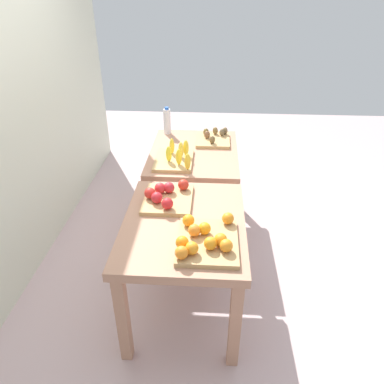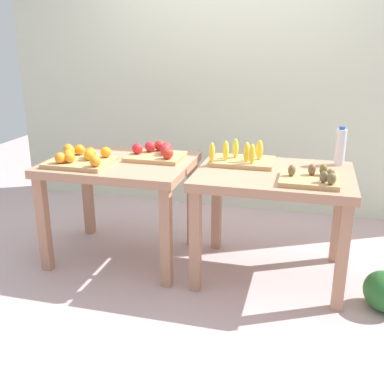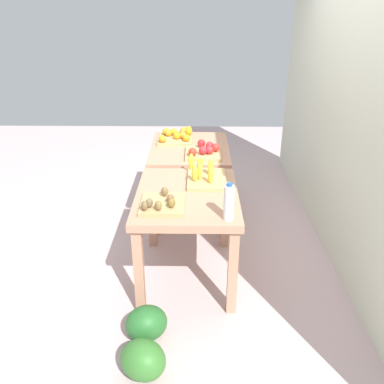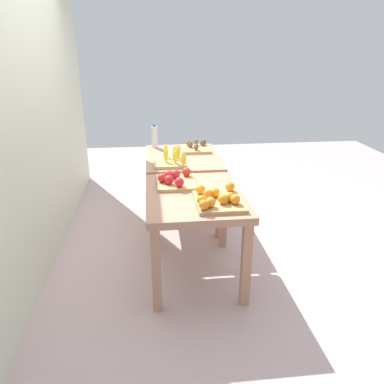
# 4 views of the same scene
# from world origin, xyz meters

# --- Properties ---
(ground_plane) EXTENTS (8.00, 8.00, 0.00)m
(ground_plane) POSITION_xyz_m (0.00, 0.00, 0.00)
(ground_plane) COLOR #C1A5A6
(back_wall) EXTENTS (4.40, 0.12, 3.00)m
(back_wall) POSITION_xyz_m (0.00, 1.35, 1.50)
(back_wall) COLOR beige
(back_wall) RESTS_ON ground_plane
(display_table_left) EXTENTS (1.04, 0.80, 0.77)m
(display_table_left) POSITION_xyz_m (-0.56, 0.00, 0.66)
(display_table_left) COLOR tan
(display_table_left) RESTS_ON ground_plane
(display_table_right) EXTENTS (1.04, 0.80, 0.77)m
(display_table_right) POSITION_xyz_m (0.56, 0.00, 0.66)
(display_table_right) COLOR tan
(display_table_right) RESTS_ON ground_plane
(orange_bin) EXTENTS (0.45, 0.37, 0.11)m
(orange_bin) POSITION_xyz_m (-0.79, -0.15, 0.81)
(orange_bin) COLOR tan
(orange_bin) RESTS_ON display_table_left
(apple_bin) EXTENTS (0.40, 0.35, 0.11)m
(apple_bin) POSITION_xyz_m (-0.32, 0.14, 0.81)
(apple_bin) COLOR tan
(apple_bin) RESTS_ON display_table_left
(banana_crate) EXTENTS (0.44, 0.32, 0.17)m
(banana_crate) POSITION_xyz_m (0.31, 0.14, 0.81)
(banana_crate) COLOR tan
(banana_crate) RESTS_ON display_table_right
(kiwi_bin) EXTENTS (0.36, 0.32, 0.10)m
(kiwi_bin) POSITION_xyz_m (0.80, -0.18, 0.80)
(kiwi_bin) COLOR tan
(kiwi_bin) RESTS_ON display_table_right
(water_bottle) EXTENTS (0.07, 0.07, 0.27)m
(water_bottle) POSITION_xyz_m (0.98, 0.29, 0.90)
(water_bottle) COLOR silver
(water_bottle) RESTS_ON display_table_right
(watermelon_pile) EXTENTS (0.66, 0.38, 0.25)m
(watermelon_pile) POSITION_xyz_m (1.46, -0.26, 0.12)
(watermelon_pile) COLOR #326E2A
(watermelon_pile) RESTS_ON ground_plane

